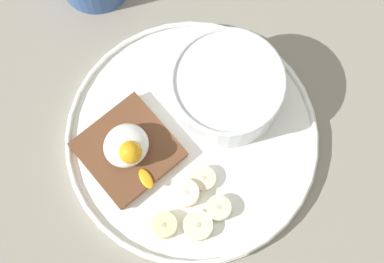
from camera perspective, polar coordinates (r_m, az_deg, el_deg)
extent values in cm
cube|color=gray|center=(62.27, 0.00, -1.03)|extent=(120.00, 120.00, 2.00)
cylinder|color=white|center=(60.82, 0.00, -0.66)|extent=(28.73, 28.73, 1.00)
torus|color=white|center=(60.05, 0.00, -0.45)|extent=(28.53, 28.53, 0.60)
cylinder|color=white|center=(59.55, 3.73, 4.57)|extent=(12.41, 12.41, 5.09)
torus|color=white|center=(57.19, 3.89, 5.48)|extent=(12.61, 12.61, 0.60)
cylinder|color=white|center=(59.89, 3.71, 4.45)|extent=(11.01, 11.01, 3.97)
ellipsoid|color=white|center=(58.22, 3.82, 5.07)|extent=(10.46, 10.46, 1.20)
ellipsoid|color=tan|center=(58.46, 5.50, 6.11)|extent=(1.68, 1.45, 0.61)
ellipsoid|color=tan|center=(57.74, 3.78, 4.71)|extent=(1.75, 1.65, 0.63)
ellipsoid|color=tan|center=(58.37, 5.42, 6.13)|extent=(1.37, 1.93, 0.77)
ellipsoid|color=#CFB18A|center=(58.05, 5.69, 4.97)|extent=(1.49, 1.24, 0.55)
ellipsoid|color=tan|center=(57.97, 0.76, 5.82)|extent=(1.48, 2.01, 0.79)
cube|color=brown|center=(59.21, -6.87, -1.86)|extent=(10.43, 10.43, 0.30)
cube|color=brown|center=(59.71, -6.81, -1.98)|extent=(10.22, 10.22, 1.24)
ellipsoid|color=white|center=(57.74, -7.04, -1.48)|extent=(5.03, 4.75, 2.85)
sphere|color=orange|center=(56.68, -6.61, -2.20)|extent=(2.54, 2.54, 2.54)
ellipsoid|color=orange|center=(58.01, -5.13, -4.85)|extent=(1.79, 2.65, 0.36)
cylinder|color=beige|center=(58.21, -0.66, -6.61)|extent=(4.36, 4.33, 1.60)
cylinder|color=#BEAD93|center=(57.62, -0.66, -6.51)|extent=(0.77, 0.77, 0.20)
cylinder|color=#F8EBBF|center=(57.90, 0.65, -10.01)|extent=(4.47, 4.49, 1.20)
cylinder|color=#C2B795|center=(57.45, 0.65, -9.96)|extent=(0.80, 0.81, 0.17)
cylinder|color=beige|center=(58.74, 1.25, -5.02)|extent=(3.75, 3.77, 1.04)
cylinder|color=#BDB08F|center=(58.31, 1.26, -4.94)|extent=(0.67, 0.68, 0.15)
cylinder|color=beige|center=(57.84, -2.99, -9.96)|extent=(3.94, 3.91, 1.49)
cylinder|color=#B7B283|center=(57.26, -3.02, -9.90)|extent=(0.70, 0.70, 0.18)
cylinder|color=#EDEABC|center=(58.13, 2.87, -8.17)|extent=(3.59, 3.63, 1.30)
cylinder|color=#B9B792|center=(57.60, 2.89, -8.10)|extent=(0.64, 0.65, 0.16)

